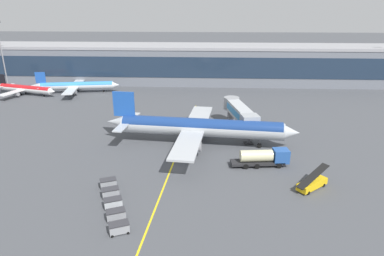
{
  "coord_description": "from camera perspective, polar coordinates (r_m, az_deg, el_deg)",
  "views": [
    {
      "loc": [
        5.37,
        -56.63,
        28.46
      ],
      "look_at": [
        1.83,
        9.61,
        4.5
      ],
      "focal_mm": 31.66,
      "sensor_mm": 36.0,
      "label": 1
    }
  ],
  "objects": [
    {
      "name": "commuter_jet_far",
      "position": [
        128.26,
        -26.28,
        5.97
      ],
      "size": [
        24.19,
        19.49,
        6.46
      ],
      "color": "white",
      "rests_on": "ground_plane"
    },
    {
      "name": "apron_light_mast_0",
      "position": [
        143.56,
        -29.47,
        11.52
      ],
      "size": [
        2.8,
        0.5,
        23.64
      ],
      "color": "gray",
      "rests_on": "ground_plane"
    },
    {
      "name": "commuter_jet_near",
      "position": [
        124.45,
        -18.87,
        6.76
      ],
      "size": [
        29.14,
        23.34,
        7.48
      ],
      "color": "silver",
      "rests_on": "ground_plane"
    },
    {
      "name": "terminal_building",
      "position": [
        134.93,
        6.45,
        10.67
      ],
      "size": [
        205.19,
        20.12,
        14.35
      ],
      "color": "slate",
      "rests_on": "ground_plane"
    },
    {
      "name": "ground_plane",
      "position": [
        63.61,
        -2.12,
        -6.74
      ],
      "size": [
        700.0,
        700.0,
        0.0
      ],
      "primitive_type": "plane",
      "color": "#47494F"
    },
    {
      "name": "belt_loader",
      "position": [
        59.8,
        19.58,
        -8.75
      ],
      "size": [
        6.15,
        5.44,
        3.49
      ],
      "color": "yellow",
      "rests_on": "ground_plane"
    },
    {
      "name": "jet_bridge",
      "position": [
        80.79,
        7.93,
        2.76
      ],
      "size": [
        7.15,
        18.41,
        6.68
      ],
      "color": "#B2B7BC",
      "rests_on": "ground_plane"
    },
    {
      "name": "main_airliner",
      "position": [
        72.56,
        1.29,
        0.13
      ],
      "size": [
        41.78,
        33.28,
        11.16
      ],
      "color": "#B2B7BC",
      "rests_on": "ground_plane"
    },
    {
      "name": "fuel_tanker",
      "position": [
        65.07,
        11.99,
        -4.84
      ],
      "size": [
        11.01,
        3.65,
        3.25
      ],
      "color": "#232326",
      "rests_on": "ground_plane"
    },
    {
      "name": "baggage_cart_0",
      "position": [
        47.76,
        -12.18,
        -16.08
      ],
      "size": [
        3.04,
        2.43,
        1.48
      ],
      "color": "gray",
      "rests_on": "ground_plane"
    },
    {
      "name": "baggage_cart_4",
      "position": [
        58.63,
        -13.92,
        -8.96
      ],
      "size": [
        3.04,
        2.43,
        1.48
      ],
      "color": "gray",
      "rests_on": "ground_plane"
    },
    {
      "name": "apron_lead_in_line",
      "position": [
        65.52,
        -3.18,
        -5.92
      ],
      "size": [
        5.62,
        79.84,
        0.01
      ],
      "primitive_type": "cube",
      "rotation": [
        0.0,
        0.0,
        -0.07
      ],
      "color": "yellow",
      "rests_on": "ground_plane"
    },
    {
      "name": "baggage_cart_3",
      "position": [
        55.83,
        -13.56,
        -10.48
      ],
      "size": [
        3.04,
        2.43,
        1.48
      ],
      "color": "gray",
      "rests_on": "ground_plane"
    },
    {
      "name": "baggage_cart_1",
      "position": [
        50.39,
        -12.7,
        -14.01
      ],
      "size": [
        3.04,
        2.43,
        1.48
      ],
      "color": "gray",
      "rests_on": "ground_plane"
    },
    {
      "name": "baggage_cart_2",
      "position": [
        53.08,
        -13.15,
        -12.16
      ],
      "size": [
        3.04,
        2.43,
        1.48
      ],
      "color": "#B2B7BC",
      "rests_on": "ground_plane"
    }
  ]
}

